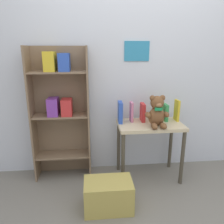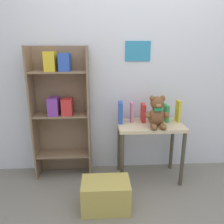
# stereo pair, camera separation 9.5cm
# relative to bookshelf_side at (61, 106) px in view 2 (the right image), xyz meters

# --- Properties ---
(wall_back) EXTENTS (4.80, 0.07, 2.50)m
(wall_back) POSITION_rel_bookshelf_side_xyz_m (0.81, 0.14, 0.43)
(wall_back) COLOR silver
(wall_back) RESTS_ON ground_plane
(bookshelf_side) EXTENTS (0.61, 0.25, 1.44)m
(bookshelf_side) POSITION_rel_bookshelf_side_xyz_m (0.00, 0.00, 0.00)
(bookshelf_side) COLOR #7F664C
(bookshelf_side) RESTS_ON ground_plane
(display_table) EXTENTS (0.69, 0.41, 0.64)m
(display_table) POSITION_rel_bookshelf_side_xyz_m (0.96, -0.15, -0.28)
(display_table) COLOR beige
(display_table) RESTS_ON ground_plane
(teddy_bear) EXTENTS (0.25, 0.23, 0.32)m
(teddy_bear) POSITION_rel_bookshelf_side_xyz_m (1.00, -0.24, -0.03)
(teddy_bear) COLOR brown
(teddy_bear) RESTS_ON display_table
(book_standing_blue) EXTENTS (0.05, 0.15, 0.23)m
(book_standing_blue) POSITION_rel_bookshelf_side_xyz_m (0.64, -0.08, -0.06)
(book_standing_blue) COLOR #2D51B7
(book_standing_blue) RESTS_ON display_table
(book_standing_pink) EXTENTS (0.03, 0.11, 0.22)m
(book_standing_pink) POSITION_rel_bookshelf_side_xyz_m (0.77, -0.06, -0.07)
(book_standing_pink) COLOR #D17093
(book_standing_pink) RESTS_ON display_table
(book_standing_red) EXTENTS (0.04, 0.14, 0.20)m
(book_standing_red) POSITION_rel_bookshelf_side_xyz_m (0.89, -0.06, -0.08)
(book_standing_red) COLOR red
(book_standing_red) RESTS_ON display_table
(book_standing_orange) EXTENTS (0.03, 0.10, 0.18)m
(book_standing_orange) POSITION_rel_bookshelf_side_xyz_m (1.02, -0.08, -0.08)
(book_standing_orange) COLOR orange
(book_standing_orange) RESTS_ON display_table
(book_standing_green) EXTENTS (0.04, 0.13, 0.19)m
(book_standing_green) POSITION_rel_bookshelf_side_xyz_m (1.15, -0.06, -0.08)
(book_standing_green) COLOR #33934C
(book_standing_green) RESTS_ON display_table
(book_standing_yellow) EXTENTS (0.03, 0.11, 0.23)m
(book_standing_yellow) POSITION_rel_bookshelf_side_xyz_m (1.27, -0.08, -0.06)
(book_standing_yellow) COLOR gold
(book_standing_yellow) RESTS_ON display_table
(storage_bin) EXTENTS (0.43, 0.28, 0.28)m
(storage_bin) POSITION_rel_bookshelf_side_xyz_m (0.46, -0.64, -0.68)
(storage_bin) COLOR tan
(storage_bin) RESTS_ON ground_plane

